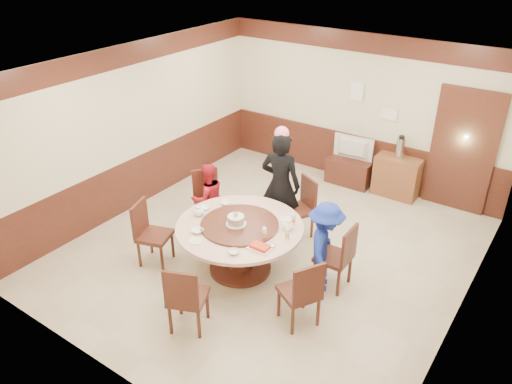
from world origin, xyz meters
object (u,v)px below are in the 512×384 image
Objects in this scene: birthday_cake at (236,220)px; thermos at (400,148)px; tv_stand at (350,171)px; banquet_table at (240,239)px; television at (352,149)px; person_red at (208,198)px; person_blue at (325,247)px; shrimp_platter at (260,247)px; person_standing at (280,185)px; side_cabinet at (397,177)px.

thermos reaches higher than birthday_cake.
tv_stand is 1.13m from thermos.
thermos is (1.00, 3.45, 0.41)m from banquet_table.
thermos reaches higher than television.
person_blue is (2.21, -0.25, 0.06)m from person_red.
banquet_table is 0.32m from birthday_cake.
person_standing is at bearing 112.76° from shrimp_platter.
tv_stand is (0.16, 2.26, -0.62)m from person_standing.
banquet_table is 3.62m from thermos.
person_standing is at bearing -115.05° from side_cabinet.
person_red is 1.46× the size of side_cabinet.
person_standing reaches higher than birthday_cake.
person_standing is 1.18m from person_red.
banquet_table is at bearing 82.09° from person_standing.
shrimp_platter is at bearing 88.94° from person_red.
tv_stand is at bearing 87.81° from birthday_cake.
birthday_cake is (-1.19, -0.38, 0.20)m from person_blue.
person_blue is 1.62× the size of side_cabinet.
person_standing reaches higher than person_blue.
banquet_table is at bearing -91.68° from tv_stand.
television is at bearing -105.16° from person_standing.
side_cabinet is (-0.14, 3.11, -0.27)m from person_blue.
banquet_table is 3.43m from television.
tv_stand is (0.10, 3.42, -0.28)m from banquet_table.
side_cabinet is (1.01, 3.45, -0.16)m from banquet_table.
thermos is (0.44, 3.76, 0.16)m from shrimp_platter.
tv_stand is at bearing -105.16° from person_standing.
television is 0.96× the size of side_cabinet.
person_blue is at bearing 111.74° from person_red.
tv_stand is 1.06× the size of side_cabinet.
person_standing is 2.35m from tv_stand.
television reaches higher than tv_stand.
television is (1.16, 2.83, 0.14)m from person_red.
shrimp_platter is 0.35× the size of tv_stand.
thermos reaches higher than shrimp_platter.
person_standing reaches higher than person_red.
person_standing is at bearing -114.80° from thermos.
shrimp_platter is at bearing -29.33° from banquet_table.
tv_stand is (-1.05, 3.08, -0.40)m from person_blue.
side_cabinet reaches higher than tv_stand.
tv_stand is at bearing 88.32° from banquet_table.
person_blue is 3.12m from side_cabinet.
banquet_table is 4.69× the size of thermos.
side_cabinet is at bearing 178.71° from television.
birthday_cake is at bearing 86.70° from person_red.
person_blue is at bearing 105.71° from television.
birthday_cake reaches higher than banquet_table.
person_red reaches higher than birthday_cake.
person_standing is 1.20m from birthday_cake.
person_blue reaches higher than tv_stand.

